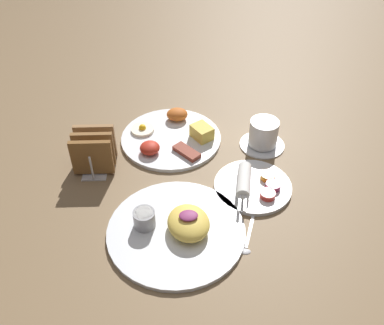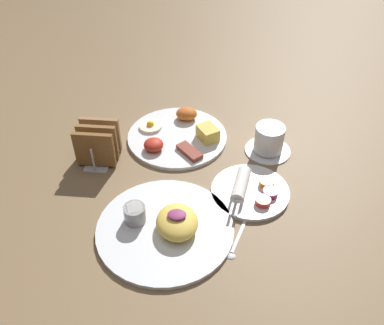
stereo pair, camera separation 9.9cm
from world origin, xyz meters
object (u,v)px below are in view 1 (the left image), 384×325
at_px(plate_foreground, 177,228).
at_px(coffee_cup, 263,135).
at_px(toast_rack, 94,151).
at_px(plate_breakfast, 172,136).
at_px(plate_condiments, 253,186).

relative_size(plate_foreground, coffee_cup, 2.49).
relative_size(toast_rack, coffee_cup, 0.97).
relative_size(plate_breakfast, plate_foreground, 0.91).
bearing_deg(toast_rack, coffee_cup, 8.88).
relative_size(plate_condiments, plate_foreground, 0.64).
relative_size(plate_breakfast, toast_rack, 2.34).
xyz_separation_m(plate_breakfast, plate_foreground, (0.01, -0.33, 0.00)).
bearing_deg(coffee_cup, toast_rack, -171.12).
xyz_separation_m(plate_foreground, coffee_cup, (0.23, 0.29, 0.02)).
height_order(plate_foreground, toast_rack, toast_rack).
distance_m(plate_foreground, coffee_cup, 0.37).
bearing_deg(plate_foreground, plate_breakfast, 92.03).
bearing_deg(toast_rack, plate_condiments, -14.34).
relative_size(plate_breakfast, plate_condiments, 1.43).
bearing_deg(coffee_cup, plate_breakfast, 171.68).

